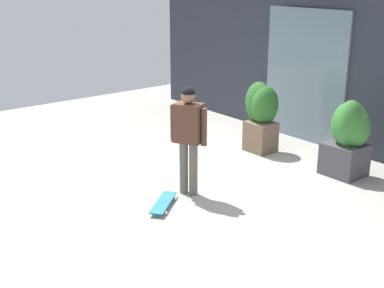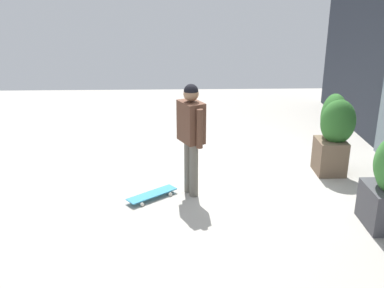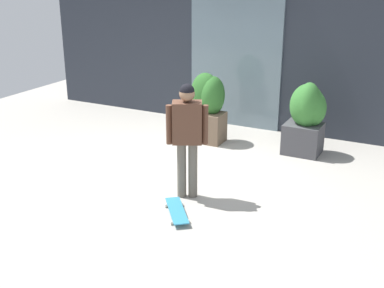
{
  "view_description": "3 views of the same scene",
  "coord_description": "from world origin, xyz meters",
  "px_view_note": "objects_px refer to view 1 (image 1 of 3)",
  "views": [
    {
      "loc": [
        6.56,
        -5.12,
        3.23
      ],
      "look_at": [
        0.86,
        -0.55,
        0.82
      ],
      "focal_mm": 48.7,
      "sensor_mm": 36.0,
      "label": 1
    },
    {
      "loc": [
        6.97,
        -0.74,
        3.05
      ],
      "look_at": [
        0.86,
        -0.55,
        0.82
      ],
      "focal_mm": 42.7,
      "sensor_mm": 36.0,
      "label": 2
    },
    {
      "loc": [
        3.86,
        -6.41,
        3.19
      ],
      "look_at": [
        0.86,
        -0.55,
        0.82
      ],
      "focal_mm": 46.78,
      "sensor_mm": 36.0,
      "label": 3
    }
  ],
  "objects_px": {
    "skateboard": "(163,203)",
    "planter_box_right": "(261,111)",
    "planter_box_left": "(349,134)",
    "skateboarder": "(188,130)"
  },
  "relations": [
    {
      "from": "skateboard",
      "to": "planter_box_right",
      "type": "xyz_separation_m",
      "value": [
        -0.92,
        2.93,
        0.7
      ]
    },
    {
      "from": "planter_box_left",
      "to": "skateboarder",
      "type": "bearing_deg",
      "value": -112.28
    },
    {
      "from": "skateboard",
      "to": "planter_box_left",
      "type": "distance_m",
      "value": 3.31
    },
    {
      "from": "skateboard",
      "to": "planter_box_right",
      "type": "distance_m",
      "value": 3.15
    },
    {
      "from": "skateboard",
      "to": "planter_box_left",
      "type": "relative_size",
      "value": 0.57
    },
    {
      "from": "skateboard",
      "to": "planter_box_right",
      "type": "relative_size",
      "value": 0.57
    },
    {
      "from": "planter_box_left",
      "to": "skateboard",
      "type": "bearing_deg",
      "value": -106.08
    },
    {
      "from": "skateboard",
      "to": "planter_box_left",
      "type": "bearing_deg",
      "value": 125.75
    },
    {
      "from": "skateboarder",
      "to": "planter_box_left",
      "type": "height_order",
      "value": "skateboarder"
    },
    {
      "from": "skateboarder",
      "to": "planter_box_left",
      "type": "relative_size",
      "value": 1.3
    }
  ]
}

